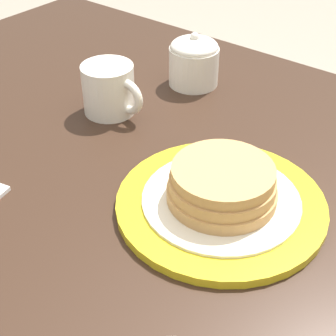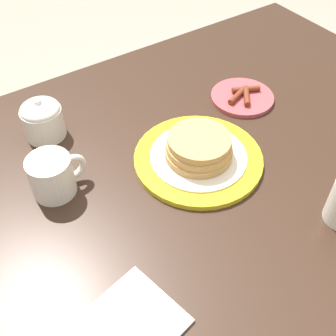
# 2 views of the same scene
# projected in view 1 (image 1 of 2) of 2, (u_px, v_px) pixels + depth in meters

# --- Properties ---
(dining_table) EXTENTS (1.41, 0.91, 0.74)m
(dining_table) POSITION_uv_depth(u_px,v_px,m) (182.00, 254.00, 0.74)
(dining_table) COLOR #332116
(dining_table) RESTS_ON ground_plane
(pancake_plate) EXTENTS (0.27, 0.27, 0.06)m
(pancake_plate) POSITION_uv_depth(u_px,v_px,m) (221.00, 195.00, 0.64)
(pancake_plate) COLOR gold
(pancake_plate) RESTS_ON dining_table
(coffee_mug) EXTENTS (0.11, 0.08, 0.08)m
(coffee_mug) POSITION_uv_depth(u_px,v_px,m) (110.00, 89.00, 0.82)
(coffee_mug) COLOR silver
(coffee_mug) RESTS_ON dining_table
(sugar_bowl) EXTENTS (0.09, 0.09, 0.10)m
(sugar_bowl) POSITION_uv_depth(u_px,v_px,m) (194.00, 61.00, 0.90)
(sugar_bowl) COLOR silver
(sugar_bowl) RESTS_ON dining_table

